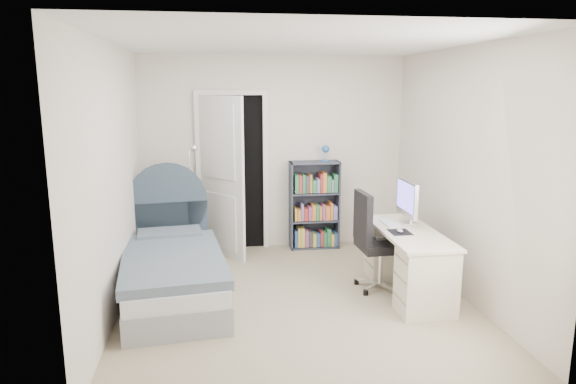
{
  "coord_description": "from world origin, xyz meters",
  "views": [
    {
      "loc": [
        -0.75,
        -4.81,
        2.09
      ],
      "look_at": [
        -0.03,
        0.29,
        1.04
      ],
      "focal_mm": 32.0,
      "sensor_mm": 36.0,
      "label": 1
    }
  ],
  "objects": [
    {
      "name": "nightstand",
      "position": [
        -1.41,
        1.6,
        0.39
      ],
      "size": [
        0.41,
        0.41,
        0.6
      ],
      "color": "tan",
      "rests_on": "ground"
    },
    {
      "name": "floor_lamp",
      "position": [
        -1.05,
        1.26,
        0.59
      ],
      "size": [
        0.21,
        0.21,
        1.44
      ],
      "color": "silver",
      "rests_on": "ground"
    },
    {
      "name": "office_chair",
      "position": [
        0.85,
        0.14,
        0.57
      ],
      "size": [
        0.54,
        0.55,
        1.04
      ],
      "color": "silver",
      "rests_on": "ground"
    },
    {
      "name": "desk",
      "position": [
        1.16,
        -0.02,
        0.37
      ],
      "size": [
        0.55,
        1.38,
        1.13
      ],
      "color": "#ECE1C6",
      "rests_on": "ground"
    },
    {
      "name": "bed",
      "position": [
        -1.23,
        0.28,
        0.28
      ],
      "size": [
        1.17,
        2.11,
        1.24
      ],
      "color": "gray",
      "rests_on": "ground"
    },
    {
      "name": "bookcase",
      "position": [
        0.52,
        1.66,
        0.54
      ],
      "size": [
        0.64,
        0.28,
        1.37
      ],
      "color": "#3A4050",
      "rests_on": "ground"
    },
    {
      "name": "room_shell",
      "position": [
        0.0,
        0.0,
        1.25
      ],
      "size": [
        3.5,
        3.7,
        2.6
      ],
      "color": "gray",
      "rests_on": "ground"
    },
    {
      "name": "door",
      "position": [
        -0.65,
        1.57,
        1.03
      ],
      "size": [
        0.92,
        0.66,
        2.06
      ],
      "color": "black",
      "rests_on": "ground"
    }
  ]
}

